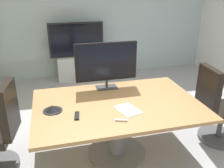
# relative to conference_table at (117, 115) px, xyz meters

# --- Properties ---
(ground_plane) EXTENTS (7.43, 7.43, 0.00)m
(ground_plane) POSITION_rel_conference_table_xyz_m (0.14, -0.00, -0.57)
(ground_plane) COLOR #99999E
(wall_back_glass_partition) EXTENTS (6.06, 0.10, 2.83)m
(wall_back_glass_partition) POSITION_rel_conference_table_xyz_m (0.14, 3.21, 0.85)
(wall_back_glass_partition) COLOR #9EB2B7
(wall_back_glass_partition) RESTS_ON ground
(conference_table) EXTENTS (1.99, 1.33, 0.74)m
(conference_table) POSITION_rel_conference_table_xyz_m (0.00, 0.00, 0.00)
(conference_table) COLOR olive
(conference_table) RESTS_ON ground
(office_chair_right) EXTENTS (0.61, 0.59, 1.09)m
(office_chair_right) POSITION_rel_conference_table_xyz_m (1.40, -0.05, -0.11)
(office_chair_right) COLOR #4C4C51
(office_chair_right) RESTS_ON ground
(tv_monitor) EXTENTS (0.84, 0.18, 0.64)m
(tv_monitor) POSITION_rel_conference_table_xyz_m (-0.02, 0.49, 0.53)
(tv_monitor) COLOR #333338
(tv_monitor) RESTS_ON conference_table
(wall_display_unit) EXTENTS (1.20, 0.36, 1.31)m
(wall_display_unit) POSITION_rel_conference_table_xyz_m (-0.14, 2.86, -0.13)
(wall_display_unit) COLOR #B7BABC
(wall_display_unit) RESTS_ON ground
(conference_phone) EXTENTS (0.22, 0.22, 0.07)m
(conference_phone) POSITION_rel_conference_table_xyz_m (-0.76, -0.01, 0.20)
(conference_phone) COLOR black
(conference_phone) RESTS_ON conference_table
(remote_control) EXTENTS (0.07, 0.18, 0.02)m
(remote_control) POSITION_rel_conference_table_xyz_m (-0.51, -0.20, 0.18)
(remote_control) COLOR black
(remote_control) RESTS_ON conference_table
(whiteboard_marker) EXTENTS (0.13, 0.06, 0.02)m
(whiteboard_marker) POSITION_rel_conference_table_xyz_m (-0.07, -0.42, 0.18)
(whiteboard_marker) COLOR silver
(whiteboard_marker) RESTS_ON conference_table
(paper_notepad) EXTENTS (0.28, 0.35, 0.01)m
(paper_notepad) POSITION_rel_conference_table_xyz_m (0.07, -0.20, 0.17)
(paper_notepad) COLOR white
(paper_notepad) RESTS_ON conference_table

